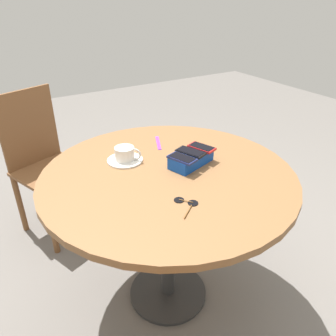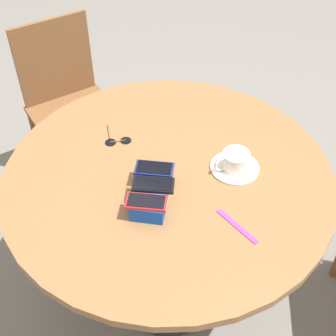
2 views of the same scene
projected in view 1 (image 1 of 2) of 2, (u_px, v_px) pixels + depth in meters
The scene contains 11 objects.
ground_plane at pixel (168, 293), 1.78m from camera, with size 8.00×8.00×0.00m, color slate.
round_table at pixel (168, 192), 1.46m from camera, with size 1.10×1.10×0.75m.
phone_box at pixel (191, 159), 1.46m from camera, with size 0.23×0.16×0.05m.
phone_red at pixel (202, 147), 1.49m from camera, with size 0.10×0.14×0.01m.
phone_black at pixel (191, 152), 1.45m from camera, with size 0.11×0.14×0.01m.
phone_navy at pixel (182, 158), 1.40m from camera, with size 0.10×0.14×0.01m.
saucer at pixel (125, 160), 1.50m from camera, with size 0.16×0.16×0.01m, color silver.
coffee_cup at pixel (125, 153), 1.49m from camera, with size 0.11×0.10×0.06m.
lanyard_strap at pixel (158, 143), 1.68m from camera, with size 0.16×0.02×0.00m, color purple.
sunglasses at pixel (186, 203), 1.21m from camera, with size 0.10×0.13×0.01m.
chair_near_window at pixel (46, 163), 2.08m from camera, with size 0.51×0.51×0.92m.
Camera 1 is at (0.64, 1.05, 1.45)m, focal length 35.00 mm.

